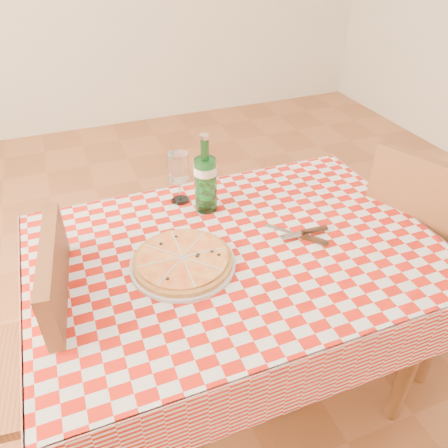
% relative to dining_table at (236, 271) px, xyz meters
% --- Properties ---
extents(dining_table, '(1.20, 0.80, 0.75)m').
position_rel_dining_table_xyz_m(dining_table, '(0.00, 0.00, 0.00)').
color(dining_table, brown).
rests_on(dining_table, ground).
extents(tablecloth, '(1.30, 0.90, 0.01)m').
position_rel_dining_table_xyz_m(tablecloth, '(0.00, 0.00, 0.09)').
color(tablecloth, '#B6170B').
rests_on(tablecloth, dining_table).
extents(chair_near, '(0.57, 0.57, 0.97)m').
position_rel_dining_table_xyz_m(chair_near, '(0.78, -0.04, -0.10)').
color(chair_near, brown).
rests_on(chair_near, ground).
extents(chair_far, '(0.47, 0.47, 0.93)m').
position_rel_dining_table_xyz_m(chair_far, '(-0.65, 0.01, -0.13)').
color(chair_far, brown).
rests_on(chair_far, ground).
extents(pizza_plate, '(0.34, 0.34, 0.04)m').
position_rel_dining_table_xyz_m(pizza_plate, '(-0.19, -0.02, 0.12)').
color(pizza_plate, '#C88D42').
rests_on(pizza_plate, tablecloth).
extents(water_bottle, '(0.10, 0.10, 0.29)m').
position_rel_dining_table_xyz_m(water_bottle, '(-0.01, 0.25, 0.24)').
color(water_bottle, '#186125').
rests_on(water_bottle, tablecloth).
extents(wine_glass, '(0.10, 0.10, 0.19)m').
position_rel_dining_table_xyz_m(wine_glass, '(-0.09, 0.34, 0.19)').
color(wine_glass, white).
rests_on(wine_glass, tablecloth).
extents(cutlery, '(0.30, 0.28, 0.03)m').
position_rel_dining_table_xyz_m(cutlery, '(0.22, -0.02, 0.11)').
color(cutlery, silver).
rests_on(cutlery, tablecloth).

